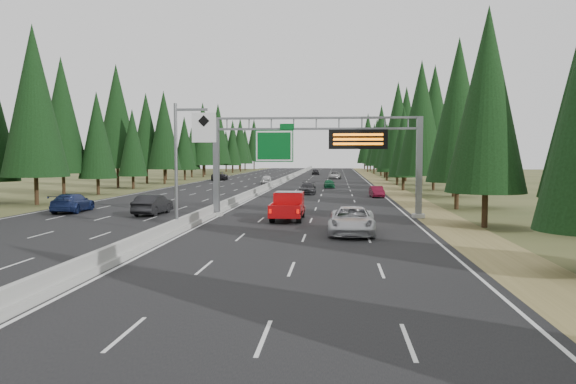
# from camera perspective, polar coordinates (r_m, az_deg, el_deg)

# --- Properties ---
(road) EXTENTS (32.00, 260.00, 0.08)m
(road) POSITION_cam_1_polar(r_m,az_deg,el_deg) (89.56, -1.36, 0.61)
(road) COLOR black
(road) RESTS_ON ground
(shoulder_right) EXTENTS (3.60, 260.00, 0.06)m
(shoulder_right) POSITION_cam_1_polar(r_m,az_deg,el_deg) (89.36, 10.06, 0.54)
(shoulder_right) COLOR olive
(shoulder_right) RESTS_ON ground
(shoulder_left) EXTENTS (3.60, 260.00, 0.06)m
(shoulder_left) POSITION_cam_1_polar(r_m,az_deg,el_deg) (93.22, -12.30, 0.64)
(shoulder_left) COLOR #3B4520
(shoulder_left) RESTS_ON ground
(median_barrier) EXTENTS (0.70, 260.00, 0.85)m
(median_barrier) POSITION_cam_1_polar(r_m,az_deg,el_deg) (89.54, -1.36, 0.85)
(median_barrier) COLOR gray
(median_barrier) RESTS_ON road
(sign_gantry) EXTENTS (16.75, 0.98, 7.80)m
(sign_gantry) POSITION_cam_1_polar(r_m,az_deg,el_deg) (43.77, 3.72, 4.22)
(sign_gantry) COLOR slate
(sign_gantry) RESTS_ON road
(hov_sign_pole) EXTENTS (2.80, 0.50, 8.00)m
(hov_sign_pole) POSITION_cam_1_polar(r_m,az_deg,el_deg) (35.10, -10.41, 3.41)
(hov_sign_pole) COLOR slate
(hov_sign_pole) RESTS_ON road
(tree_row_right) EXTENTS (11.92, 242.53, 18.88)m
(tree_row_right) POSITION_cam_1_polar(r_m,az_deg,el_deg) (82.91, 13.58, 6.73)
(tree_row_right) COLOR black
(tree_row_right) RESTS_ON ground
(tree_row_left) EXTENTS (11.85, 242.40, 18.78)m
(tree_row_left) POSITION_cam_1_polar(r_m,az_deg,el_deg) (90.21, -15.94, 6.51)
(tree_row_left) COLOR black
(tree_row_left) RESTS_ON ground
(silver_minivan) EXTENTS (2.93, 6.05, 1.66)m
(silver_minivan) POSITION_cam_1_polar(r_m,az_deg,el_deg) (34.48, 6.51, -2.91)
(silver_minivan) COLOR silver
(silver_minivan) RESTS_ON road
(red_pickup) EXTENTS (2.26, 6.32, 2.06)m
(red_pickup) POSITION_cam_1_polar(r_m,az_deg,el_deg) (42.21, 0.05, -1.25)
(red_pickup) COLOR black
(red_pickup) RESTS_ON road
(car_ahead_green) EXTENTS (1.78, 3.93, 1.31)m
(car_ahead_green) POSITION_cam_1_polar(r_m,az_deg,el_deg) (83.65, 4.21, 0.86)
(car_ahead_green) COLOR #114C2B
(car_ahead_green) RESTS_ON road
(car_ahead_dkred) EXTENTS (1.65, 4.00, 1.29)m
(car_ahead_dkred) POSITION_cam_1_polar(r_m,az_deg,el_deg) (65.65, 9.00, 0.04)
(car_ahead_dkred) COLOR maroon
(car_ahead_dkred) RESTS_ON road
(car_ahead_dkgrey) EXTENTS (2.00, 4.91, 1.43)m
(car_ahead_dkgrey) POSITION_cam_1_polar(r_m,az_deg,el_deg) (70.05, 2.02, 0.36)
(car_ahead_dkgrey) COLOR black
(car_ahead_dkgrey) RESTS_ON road
(car_ahead_white) EXTENTS (2.77, 5.50, 1.49)m
(car_ahead_white) POSITION_cam_1_polar(r_m,az_deg,el_deg) (117.07, 4.78, 1.71)
(car_ahead_white) COLOR #B4B4B4
(car_ahead_white) RESTS_ON road
(car_ahead_far) EXTENTS (2.08, 4.45, 1.47)m
(car_ahead_far) POSITION_cam_1_polar(r_m,az_deg,el_deg) (142.23, 2.82, 2.06)
(car_ahead_far) COLOR black
(car_ahead_far) RESTS_ON road
(car_onc_near) EXTENTS (1.97, 5.06, 1.64)m
(car_onc_near) POSITION_cam_1_polar(r_m,az_deg,el_deg) (46.94, -13.58, -1.25)
(car_onc_near) COLOR black
(car_onc_near) RESTS_ON road
(car_onc_blue) EXTENTS (2.67, 5.67, 1.60)m
(car_onc_blue) POSITION_cam_1_polar(r_m,az_deg,el_deg) (51.08, -21.05, -1.02)
(car_onc_blue) COLOR navy
(car_onc_blue) RESTS_ON road
(car_onc_white) EXTENTS (2.20, 4.65, 1.54)m
(car_onc_white) POSITION_cam_1_polar(r_m,az_deg,el_deg) (94.98, -2.17, 1.27)
(car_onc_white) COLOR silver
(car_onc_white) RESTS_ON road
(car_onc_far) EXTENTS (3.16, 6.08, 1.64)m
(car_onc_far) POSITION_cam_1_polar(r_m,az_deg,el_deg) (110.96, -6.95, 1.62)
(car_onc_far) COLOR black
(car_onc_far) RESTS_ON road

